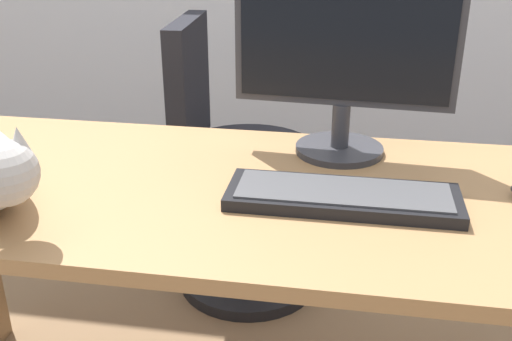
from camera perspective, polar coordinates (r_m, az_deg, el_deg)
The scene contains 4 objects.
desk at distance 1.26m, azimuth -3.60°, elevation -5.30°, with size 1.67×0.66×0.70m.
office_chair at distance 1.99m, azimuth -2.19°, elevation -0.87°, with size 0.48×0.48×0.91m.
monitor at distance 1.32m, azimuth 8.42°, elevation 10.83°, with size 0.48×0.20×0.41m.
keyboard at distance 1.15m, azimuth 8.23°, elevation -2.45°, with size 0.44×0.15×0.03m.
Camera 1 is at (0.26, -1.07, 1.23)m, focal length 42.17 mm.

